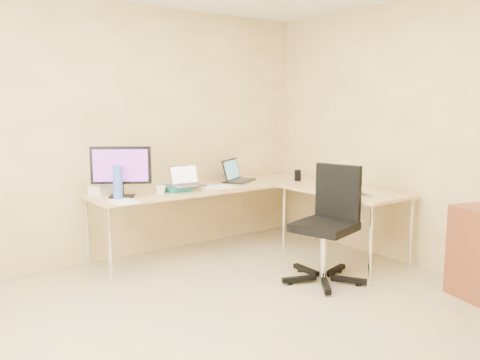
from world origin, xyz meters
TOP-DOWN VIEW (x-y plane):
  - floor at (0.00, 0.00)m, footprint 4.50×4.50m
  - wall_back at (0.00, 2.25)m, footprint 4.50×0.00m
  - wall_right at (2.10, 0.00)m, footprint 0.00×4.50m
  - desk_main at (0.72, 1.85)m, footprint 2.65×0.70m
  - desk_return at (1.70, 0.85)m, footprint 0.70×1.30m
  - monitor at (-0.32, 1.80)m, footprint 0.57×0.45m
  - book_stack at (0.25, 1.81)m, footprint 0.26×0.33m
  - laptop_center at (0.35, 1.71)m, footprint 0.32×0.25m
  - laptop_black at (1.14, 1.92)m, footprint 0.50×0.47m
  - keyboard at (0.61, 1.73)m, footprint 0.48×0.19m
  - mouse at (0.64, 1.55)m, footprint 0.10×0.06m
  - mug at (0.04, 1.70)m, footprint 0.12×0.12m
  - cd_stack at (0.07, 1.79)m, footprint 0.14×0.14m
  - water_bottle at (-0.39, 1.72)m, footprint 0.10×0.10m
  - papers at (-0.40, 1.55)m, footprint 0.23×0.32m
  - white_box at (-0.40, 2.05)m, footprint 0.29×0.25m
  - desk_fan at (-0.40, 2.05)m, footprint 0.30×0.30m
  - black_cup at (1.71, 1.58)m, footprint 0.09×0.09m
  - laptop_return at (1.53, 0.57)m, footprint 0.40×0.36m
  - office_chair at (1.03, 0.48)m, footprint 0.78×0.78m

SIDE VIEW (x-z plane):
  - floor at x=0.00m, z-range 0.00..0.00m
  - desk_main at x=0.72m, z-range 0.00..0.73m
  - desk_return at x=1.70m, z-range 0.00..0.73m
  - office_chair at x=1.03m, z-range -0.03..1.03m
  - papers at x=-0.40m, z-range 0.73..0.74m
  - keyboard at x=0.61m, z-range 0.73..0.75m
  - cd_stack at x=0.07m, z-range 0.73..0.76m
  - mouse at x=0.64m, z-range 0.73..0.76m
  - book_stack at x=0.25m, z-range 0.73..0.78m
  - white_box at x=-0.40m, z-range 0.73..0.82m
  - mug at x=0.04m, z-range 0.73..0.82m
  - black_cup at x=1.71m, z-range 0.73..0.86m
  - laptop_return at x=1.53m, z-range 0.73..0.95m
  - laptop_black at x=1.14m, z-range 0.73..0.99m
  - desk_fan at x=-0.40m, z-range 0.73..1.03m
  - water_bottle at x=-0.39m, z-range 0.73..1.04m
  - laptop_center at x=0.35m, z-range 0.78..0.99m
  - monitor at x=-0.32m, z-range 0.73..1.21m
  - wall_back at x=0.00m, z-range -0.95..3.55m
  - wall_right at x=2.10m, z-range -0.95..3.55m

